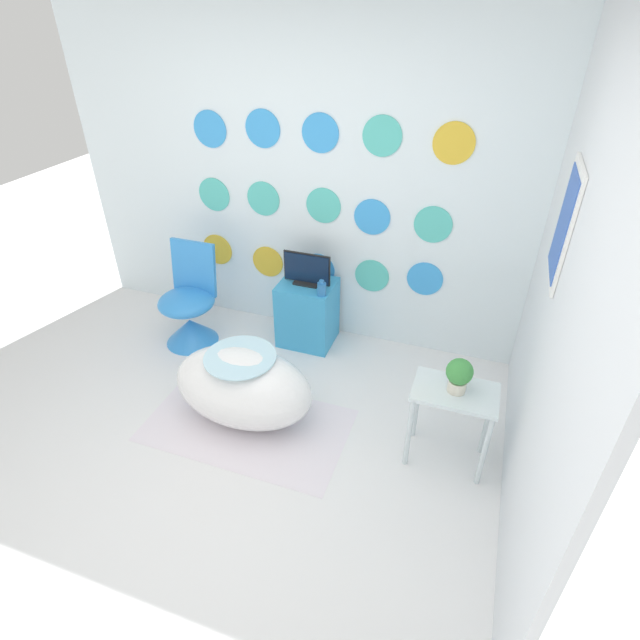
% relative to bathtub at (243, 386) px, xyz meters
% --- Properties ---
extents(ground_plane, '(12.00, 12.00, 0.00)m').
position_rel_bathtub_xyz_m(ground_plane, '(0.10, -0.76, -0.28)').
color(ground_plane, white).
extents(wall_back_dotted, '(4.26, 0.05, 2.60)m').
position_rel_bathtub_xyz_m(wall_back_dotted, '(0.10, 1.26, 1.02)').
color(wall_back_dotted, white).
rests_on(wall_back_dotted, ground_plane).
extents(wall_right, '(0.06, 3.00, 2.60)m').
position_rel_bathtub_xyz_m(wall_right, '(1.75, 0.24, 1.03)').
color(wall_right, silver).
rests_on(wall_right, ground_plane).
extents(rug, '(1.38, 0.79, 0.01)m').
position_rel_bathtub_xyz_m(rug, '(0.05, -0.08, -0.27)').
color(rug, silver).
rests_on(rug, ground_plane).
extents(bathtub, '(0.98, 0.58, 0.55)m').
position_rel_bathtub_xyz_m(bathtub, '(0.00, 0.00, 0.00)').
color(bathtub, white).
rests_on(bathtub, ground_plane).
extents(chair, '(0.46, 0.46, 0.85)m').
position_rel_bathtub_xyz_m(chair, '(-0.85, 0.69, -0.01)').
color(chair, '#338CE0').
rests_on(chair, ground_plane).
extents(tv_cabinet, '(0.44, 0.39, 0.56)m').
position_rel_bathtub_xyz_m(tv_cabinet, '(0.08, 1.02, 0.00)').
color(tv_cabinet, '#389ED6').
rests_on(tv_cabinet, ground_plane).
extents(tv, '(0.39, 0.12, 0.26)m').
position_rel_bathtub_xyz_m(tv, '(0.08, 1.02, 0.40)').
color(tv, black).
rests_on(tv, tv_cabinet).
extents(vase, '(0.07, 0.07, 0.13)m').
position_rel_bathtub_xyz_m(vase, '(0.25, 0.88, 0.34)').
color(vase, '#2D72B7').
rests_on(vase, tv_cabinet).
extents(side_table, '(0.50, 0.31, 0.57)m').
position_rel_bathtub_xyz_m(side_table, '(1.36, 0.09, 0.17)').
color(side_table, silver).
rests_on(side_table, ground_plane).
extents(potted_plant_left, '(0.15, 0.15, 0.22)m').
position_rel_bathtub_xyz_m(potted_plant_left, '(1.36, 0.09, 0.41)').
color(potted_plant_left, beige).
rests_on(potted_plant_left, side_table).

